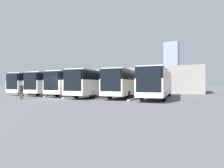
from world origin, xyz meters
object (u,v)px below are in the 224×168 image
object	(u,v)px
bus_1	(128,83)
pedestrian	(21,91)
bus_2	(99,83)
bus_3	(80,83)
bus_4	(61,83)
bus_5	(44,83)
bus_0	(158,83)

from	to	relation	value
bus_1	pedestrian	bearing A→B (deg)	39.24
bus_2	pedestrian	size ratio (longest dim) A/B	7.36
bus_3	pedestrian	bearing A→B (deg)	76.74
bus_2	pedestrian	bearing A→B (deg)	51.81
bus_4	pedestrian	size ratio (longest dim) A/B	7.36
bus_1	bus_4	bearing A→B (deg)	-5.53
bus_1	bus_2	xyz separation A→B (m)	(3.87, 1.05, 0.00)
bus_4	bus_5	xyz separation A→B (m)	(3.87, -0.05, 0.00)
bus_1	bus_4	distance (m)	11.62
bus_0	bus_4	size ratio (longest dim) A/B	1.00
bus_3	bus_2	bearing A→B (deg)	162.67
bus_0	bus_3	xyz separation A→B (m)	(11.62, -0.09, 0.00)
bus_1	bus_4	xyz separation A→B (m)	(11.62, 0.16, 0.00)
bus_0	bus_2	distance (m)	7.78
bus_0	bus_4	bearing A→B (deg)	-7.14
bus_2	bus_1	bearing A→B (deg)	-171.19
bus_1	bus_4	world-z (taller)	same
bus_1	bus_5	distance (m)	15.50
bus_5	bus_0	bearing A→B (deg)	172.87
bus_1	bus_2	world-z (taller)	same
bus_3	bus_5	distance (m)	7.75
bus_3	pedestrian	size ratio (longest dim) A/B	7.36
pedestrian	bus_3	bearing A→B (deg)	64.13
bus_2	bus_5	bearing A→B (deg)	-10.94
pedestrian	bus_4	bearing A→B (deg)	88.79
pedestrian	bus_2	bearing A→B (deg)	39.20
bus_2	bus_3	distance (m)	3.95
bus_3	bus_0	bearing A→B (deg)	173.25
bus_2	bus_5	world-z (taller)	same
bus_2	bus_3	xyz separation A→B (m)	(3.87, -0.76, 0.00)
bus_0	bus_4	xyz separation A→B (m)	(15.50, -0.23, 0.00)
pedestrian	bus_0	bearing A→B (deg)	15.22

